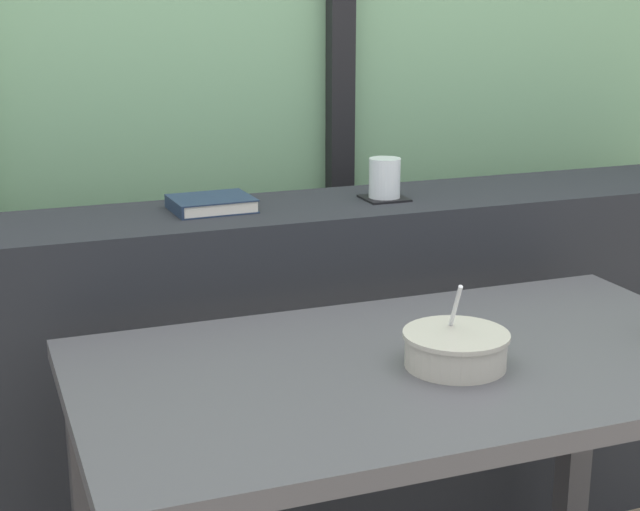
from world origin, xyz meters
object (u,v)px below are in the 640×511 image
at_px(breakfast_table, 419,417).
at_px(closed_book, 211,204).
at_px(juice_glass, 385,179).
at_px(coaster_square, 384,198).
at_px(soup_bowl, 456,349).

relative_size(breakfast_table, closed_book, 6.63).
xyz_separation_m(breakfast_table, juice_glass, (0.20, 0.60, 0.31)).
height_order(breakfast_table, coaster_square, coaster_square).
bearing_deg(soup_bowl, coaster_square, 76.47).
height_order(juice_glass, closed_book, juice_glass).
bearing_deg(coaster_square, juice_glass, 0.00).
bearing_deg(coaster_square, soup_bowl, -103.53).
xyz_separation_m(juice_glass, closed_book, (-0.41, 0.03, -0.03)).
bearing_deg(coaster_square, breakfast_table, -108.35).
distance_m(coaster_square, soup_bowl, 0.68).
bearing_deg(juice_glass, soup_bowl, -103.53).
bearing_deg(juice_glass, coaster_square, 0.00).
bearing_deg(breakfast_table, coaster_square, 71.65).
bearing_deg(closed_book, soup_bowl, -69.28).
height_order(coaster_square, soup_bowl, coaster_square).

